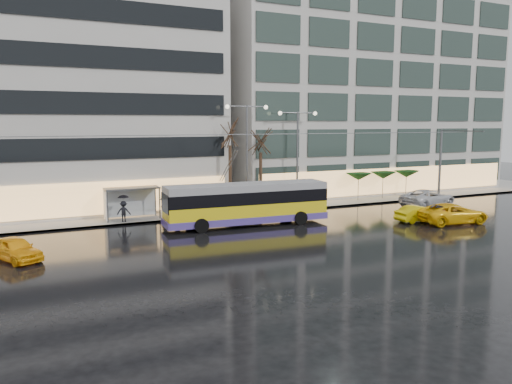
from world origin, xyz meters
TOP-DOWN VIEW (x-y plane):
  - ground at (0.00, 0.00)m, footprint 140.00×140.00m
  - sidewalk at (2.00, 14.00)m, footprint 80.00×10.00m
  - kerb at (2.00, 9.05)m, footprint 80.00×0.10m
  - building_left at (-16.00, 19.00)m, footprint 34.00×14.00m
  - building_right at (19.00, 19.00)m, footprint 32.00×14.00m
  - trolleybus at (-0.55, 5.14)m, footprint 12.49×5.14m
  - catenary at (1.00, 7.94)m, footprint 42.24×5.12m
  - bus_shelter at (-8.38, 10.69)m, footprint 4.20×1.60m
  - street_lamp_near at (2.00, 10.80)m, footprint 3.96×0.36m
  - street_lamp_far at (7.00, 10.80)m, footprint 3.96×0.36m
  - tree_a at (0.50, 11.00)m, footprint 3.20×3.20m
  - tree_b at (3.50, 11.20)m, footprint 3.20×3.20m
  - parasol_a at (14.00, 11.00)m, footprint 2.50×2.50m
  - parasol_b at (17.00, 11.00)m, footprint 2.50×2.50m
  - parasol_c at (20.00, 11.00)m, footprint 2.50×2.50m
  - taxi_a at (-16.25, 1.74)m, footprint 3.22×4.18m
  - taxi_b at (12.18, 0.74)m, footprint 3.87×1.40m
  - taxi_c at (14.06, -0.86)m, footprint 5.83×3.24m
  - sedan_silver at (18.19, 6.01)m, footprint 5.94×3.39m
  - pedestrian_a at (-5.20, 11.37)m, footprint 1.26×1.27m
  - pedestrian_b at (-4.73, 9.81)m, footprint 1.04×0.94m
  - pedestrian_c at (-8.83, 9.65)m, footprint 1.18×1.06m

SIDE VIEW (x-z plane):
  - ground at x=0.00m, z-range 0.00..0.00m
  - sidewalk at x=2.00m, z-range 0.00..0.15m
  - kerb at x=2.00m, z-range 0.00..0.15m
  - taxi_b at x=12.18m, z-range 0.00..1.27m
  - taxi_a at x=-16.25m, z-range 0.00..1.33m
  - taxi_c at x=14.06m, z-range 0.00..1.54m
  - sedan_silver at x=18.19m, z-range 0.00..1.56m
  - pedestrian_b at x=-4.73m, z-range 0.15..1.89m
  - pedestrian_c at x=-8.83m, z-range 0.21..2.32m
  - trolleybus at x=-0.55m, z-range -1.31..4.42m
  - pedestrian_a at x=-5.20m, z-range 0.47..2.66m
  - bus_shelter at x=-8.38m, z-range 0.71..3.22m
  - parasol_a at x=14.00m, z-range 1.12..3.77m
  - parasol_b at x=17.00m, z-range 1.12..3.77m
  - parasol_c at x=20.00m, z-range 1.12..3.77m
  - catenary at x=1.00m, z-range 0.75..7.75m
  - street_lamp_far at x=7.00m, z-range 1.45..9.98m
  - street_lamp_near at x=2.00m, z-range 1.48..10.51m
  - tree_b at x=3.50m, z-range 2.55..10.25m
  - tree_a at x=0.50m, z-range 2.89..11.29m
  - building_left at x=-16.00m, z-range 0.15..22.15m
  - building_right at x=19.00m, z-range 0.15..25.15m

